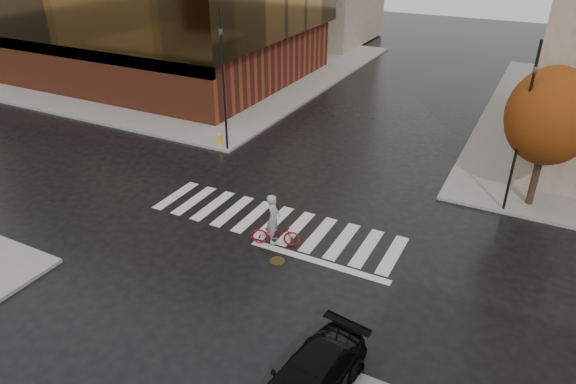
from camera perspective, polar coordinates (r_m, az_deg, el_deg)
name	(u,v)px	position (r m, az deg, el deg)	size (l,w,h in m)	color
ground	(268,228)	(22.71, -2.19, -3.98)	(120.00, 120.00, 0.00)	black
sidewalk_nw	(182,65)	(50.00, -11.68, 13.70)	(30.00, 30.00, 0.15)	gray
crosswalk	(274,222)	(23.08, -1.58, -3.39)	(12.00, 3.00, 0.01)	silver
tree_ne_a	(551,117)	(25.24, 27.15, 7.46)	(3.80, 3.80, 6.50)	#312115
sedan	(308,381)	(15.27, 2.23, -20.25)	(1.84, 4.52, 1.31)	black
cyclist	(275,228)	(21.18, -1.47, -4.04)	(2.16, 1.34, 2.32)	maroon
traffic_light_nw	(223,71)	(28.89, -7.26, 13.19)	(0.21, 0.18, 7.90)	black
traffic_light_ne	(524,118)	(24.16, 24.74, 7.48)	(0.17, 0.21, 7.70)	black
fire_hydrant	(220,139)	(30.69, -7.54, 5.88)	(0.27, 0.27, 0.76)	yellow
manhole	(277,261)	(20.63, -1.19, -7.64)	(0.62, 0.62, 0.01)	#4C3D1B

